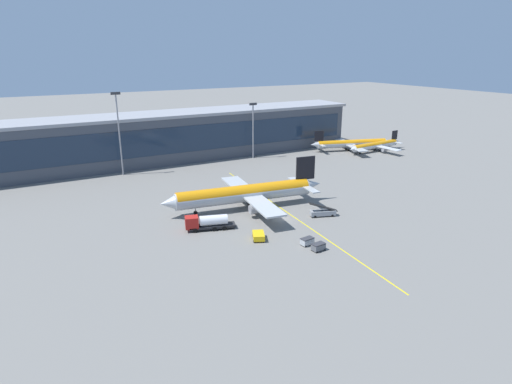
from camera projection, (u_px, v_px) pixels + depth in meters
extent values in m
plane|color=slate|center=(282.00, 219.00, 100.60)|extent=(700.00, 700.00, 0.00)
cube|color=yellow|center=(289.00, 214.00, 103.79)|extent=(7.17, 79.73, 0.01)
cube|color=#424751|center=(148.00, 140.00, 149.64)|extent=(154.97, 17.84, 15.74)
cube|color=#1E2D42|center=(156.00, 142.00, 141.93)|extent=(150.32, 0.16, 8.82)
cube|color=#99999E|center=(147.00, 115.00, 147.06)|extent=(158.07, 18.20, 1.00)
cylinder|color=#B2B7BC|center=(244.00, 194.00, 106.06)|extent=(34.31, 8.53, 3.97)
cylinder|color=orange|center=(244.00, 193.00, 105.95)|extent=(33.61, 8.28, 3.81)
cone|color=#B2B7BC|center=(169.00, 203.00, 99.68)|extent=(4.44, 4.27, 3.77)
cone|color=#B2B7BC|center=(312.00, 184.00, 112.39)|extent=(5.18, 3.99, 3.37)
cube|color=black|center=(305.00, 168.00, 110.27)|extent=(5.16, 1.05, 5.95)
cube|color=#B2B7BC|center=(310.00, 189.00, 107.92)|extent=(2.84, 6.56, 0.24)
cube|color=#B2B7BC|center=(296.00, 181.00, 114.95)|extent=(2.84, 6.56, 0.24)
cube|color=#B2B7BC|center=(264.00, 206.00, 98.57)|extent=(6.69, 14.83, 0.40)
cube|color=#B2B7BC|center=(238.00, 184.00, 114.78)|extent=(6.69, 14.83, 0.40)
cylinder|color=#939399|center=(256.00, 209.00, 100.94)|extent=(3.32, 2.58, 2.18)
cylinder|color=#939399|center=(237.00, 193.00, 112.58)|extent=(3.32, 2.58, 2.18)
cylinder|color=black|center=(196.00, 213.00, 102.81)|extent=(1.04, 0.53, 1.00)
cylinder|color=slate|center=(195.00, 210.00, 102.54)|extent=(0.20, 0.20, 1.76)
cylinder|color=black|center=(255.00, 208.00, 106.19)|extent=(1.04, 0.53, 1.00)
cylinder|color=slate|center=(255.00, 204.00, 105.92)|extent=(0.20, 0.20, 1.76)
cylinder|color=black|center=(250.00, 203.00, 109.35)|extent=(1.04, 0.53, 1.00)
cylinder|color=slate|center=(250.00, 200.00, 109.08)|extent=(0.20, 0.20, 1.76)
cube|color=#232326|center=(212.00, 226.00, 94.52)|extent=(10.30, 5.24, 0.50)
cube|color=#B21E19|center=(192.00, 222.00, 93.22)|extent=(3.39, 3.19, 2.50)
cube|color=black|center=(186.00, 221.00, 92.81)|extent=(0.81, 2.25, 1.12)
cylinder|color=silver|center=(213.00, 220.00, 94.16)|extent=(6.38, 3.81, 2.20)
cylinder|color=black|center=(195.00, 231.00, 92.70)|extent=(1.06, 0.62, 1.00)
cylinder|color=black|center=(194.00, 226.00, 94.90)|extent=(1.06, 0.62, 1.00)
cylinder|color=black|center=(214.00, 229.00, 93.56)|extent=(1.06, 0.62, 1.00)
cylinder|color=black|center=(213.00, 225.00, 95.76)|extent=(1.06, 0.62, 1.00)
cylinder|color=black|center=(224.00, 228.00, 94.00)|extent=(1.06, 0.62, 1.00)
cylinder|color=black|center=(223.00, 224.00, 96.20)|extent=(1.06, 0.62, 1.00)
cube|color=gray|center=(323.00, 213.00, 102.02)|extent=(6.29, 3.77, 1.10)
cube|color=black|center=(323.00, 207.00, 101.57)|extent=(6.95, 3.53, 2.38)
cylinder|color=black|center=(330.00, 213.00, 103.33)|extent=(0.65, 0.43, 0.60)
cylinder|color=black|center=(332.00, 216.00, 101.73)|extent=(0.65, 0.43, 0.60)
cylinder|color=black|center=(313.00, 214.00, 102.65)|extent=(0.65, 0.43, 0.60)
cylinder|color=black|center=(315.00, 217.00, 101.04)|extent=(0.65, 0.43, 0.60)
cube|color=yellow|center=(259.00, 236.00, 89.33)|extent=(3.66, 4.41, 1.10)
cube|color=black|center=(258.00, 233.00, 90.18)|extent=(2.43, 2.07, 0.33)
cylinder|color=black|center=(253.00, 236.00, 90.68)|extent=(0.48, 0.65, 0.60)
cylinder|color=black|center=(263.00, 235.00, 90.85)|extent=(0.48, 0.65, 0.60)
cylinder|color=black|center=(254.00, 241.00, 88.16)|extent=(0.48, 0.65, 0.60)
cylinder|color=black|center=(264.00, 241.00, 88.32)|extent=(0.48, 0.65, 0.60)
cube|color=#595B60|center=(318.00, 247.00, 84.42)|extent=(2.76, 1.80, 1.10)
cube|color=#333338|center=(319.00, 244.00, 84.20)|extent=(2.82, 1.84, 0.10)
cylinder|color=black|center=(317.00, 252.00, 83.43)|extent=(0.37, 0.16, 0.36)
cylinder|color=black|center=(312.00, 250.00, 84.58)|extent=(0.37, 0.16, 0.36)
cylinder|color=black|center=(325.00, 250.00, 84.59)|extent=(0.37, 0.16, 0.36)
cylinder|color=black|center=(319.00, 247.00, 85.75)|extent=(0.37, 0.16, 0.36)
cube|color=#B2B7BC|center=(307.00, 241.00, 86.88)|extent=(2.76, 1.80, 1.10)
cube|color=#333338|center=(307.00, 238.00, 86.66)|extent=(2.82, 1.84, 0.10)
cylinder|color=black|center=(306.00, 247.00, 85.89)|extent=(0.37, 0.16, 0.36)
cylinder|color=black|center=(301.00, 244.00, 87.04)|extent=(0.37, 0.16, 0.36)
cylinder|color=black|center=(313.00, 244.00, 87.05)|extent=(0.37, 0.16, 0.36)
cylinder|color=black|center=(308.00, 241.00, 88.21)|extent=(0.37, 0.16, 0.36)
cylinder|color=silver|center=(375.00, 145.00, 167.79)|extent=(23.03, 4.29, 2.37)
cylinder|color=orange|center=(375.00, 145.00, 167.73)|extent=(22.57, 4.16, 2.27)
cone|color=silver|center=(352.00, 149.00, 161.27)|extent=(2.55, 2.44, 2.25)
cone|color=silver|center=(396.00, 141.00, 174.31)|extent=(3.00, 2.24, 2.01)
cube|color=black|center=(395.00, 135.00, 172.71)|extent=(3.08, 0.48, 3.55)
cube|color=silver|center=(398.00, 143.00, 171.37)|extent=(1.56, 3.88, 0.15)
cube|color=silver|center=(388.00, 141.00, 175.11)|extent=(1.56, 3.88, 0.15)
cube|color=silver|center=(389.00, 148.00, 163.61)|extent=(3.78, 9.84, 0.25)
cube|color=silver|center=(365.00, 143.00, 173.08)|extent=(3.78, 9.84, 0.25)
cylinder|color=#939399|center=(384.00, 150.00, 164.91)|extent=(1.92, 1.45, 1.30)
cylinder|color=#939399|center=(367.00, 146.00, 171.64)|extent=(1.92, 1.45, 1.30)
cylinder|color=black|center=(360.00, 153.00, 164.03)|extent=(0.64, 0.30, 0.62)
cylinder|color=slate|center=(360.00, 152.00, 163.86)|extent=(0.12, 0.12, 1.14)
cylinder|color=black|center=(379.00, 151.00, 168.30)|extent=(0.64, 0.30, 0.62)
cylinder|color=slate|center=(379.00, 149.00, 168.13)|extent=(0.12, 0.12, 1.14)
cylinder|color=black|center=(375.00, 150.00, 169.98)|extent=(0.64, 0.30, 0.62)
cylinder|color=slate|center=(375.00, 148.00, 169.81)|extent=(0.12, 0.12, 1.14)
cylinder|color=#B2B7BC|center=(352.00, 144.00, 169.21)|extent=(27.74, 10.78, 2.72)
cylinder|color=orange|center=(352.00, 143.00, 169.13)|extent=(27.17, 10.51, 2.61)
cone|color=#B2B7BC|center=(387.00, 142.00, 172.24)|extent=(3.36, 3.26, 2.59)
cone|color=#B2B7BC|center=(315.00, 145.00, 166.06)|extent=(3.80, 3.16, 2.31)
cube|color=black|center=(319.00, 136.00, 165.42)|extent=(3.46, 1.28, 4.08)
cube|color=#B2B7BC|center=(318.00, 143.00, 168.97)|extent=(2.69, 4.60, 0.18)
cube|color=#B2B7BC|center=(322.00, 145.00, 163.91)|extent=(2.69, 4.60, 0.18)
cube|color=#B2B7BC|center=(342.00, 141.00, 175.81)|extent=(6.86, 12.36, 0.30)
cube|color=#B2B7BC|center=(357.00, 148.00, 162.28)|extent=(6.86, 12.36, 0.30)
cylinder|color=#939399|center=(345.00, 144.00, 174.28)|extent=(2.44, 2.04, 1.50)
cylinder|color=#939399|center=(356.00, 149.00, 164.71)|extent=(2.44, 2.04, 1.50)
cylinder|color=black|center=(375.00, 148.00, 171.97)|extent=(0.80, 0.50, 0.74)
cylinder|color=slate|center=(375.00, 147.00, 171.76)|extent=(0.15, 0.15, 1.35)
cylinder|color=black|center=(346.00, 149.00, 170.72)|extent=(0.80, 0.50, 0.74)
cylinder|color=slate|center=(346.00, 147.00, 170.52)|extent=(0.15, 0.15, 1.35)
cylinder|color=black|center=(349.00, 150.00, 168.45)|extent=(0.80, 0.50, 0.74)
cylinder|color=slate|center=(349.00, 149.00, 168.24)|extent=(0.15, 0.15, 1.35)
cylinder|color=gray|center=(120.00, 136.00, 132.74)|extent=(0.44, 0.44, 24.65)
cube|color=#333338|center=(115.00, 93.00, 128.82)|extent=(2.80, 0.50, 0.80)
cylinder|color=gray|center=(253.00, 132.00, 155.13)|extent=(0.44, 0.44, 18.97)
cube|color=#333338|center=(253.00, 104.00, 152.09)|extent=(2.80, 0.50, 0.80)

